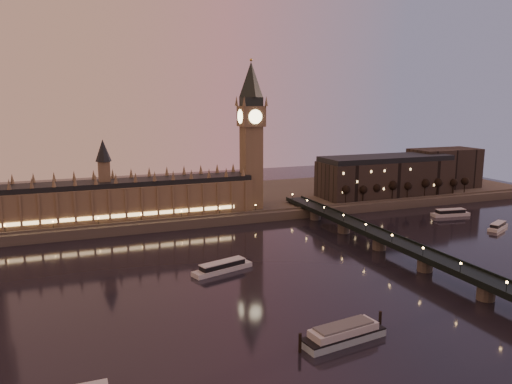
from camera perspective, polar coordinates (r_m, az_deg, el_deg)
ground at (r=232.94m, az=-2.47°, el=-10.28°), size 700.00×700.00×0.00m
far_embankment at (r=392.58m, az=-6.09°, el=-1.21°), size 560.00×130.00×6.00m
palace_of_westminster at (r=334.23m, az=-15.81°, el=-0.36°), size 180.00×26.62×52.00m
big_ben at (r=350.26m, az=-0.55°, el=7.49°), size 17.68×17.68×104.00m
westminster_bridge at (r=272.93m, az=16.16°, el=-6.32°), size 13.20×260.00×15.30m
city_block at (r=432.77m, az=16.73°, el=2.09°), size 155.00×45.00×34.00m
bare_tree_0 at (r=375.72m, az=10.10°, el=0.13°), size 6.41×6.41×13.04m
bare_tree_1 at (r=383.29m, az=11.93°, el=0.28°), size 6.41×6.41×13.04m
bare_tree_2 at (r=391.23m, az=13.69°, el=0.41°), size 6.41×6.41×13.04m
bare_tree_3 at (r=399.53m, az=15.38°, el=0.54°), size 6.41×6.41×13.04m
bare_tree_4 at (r=408.16m, az=17.00°, el=0.66°), size 6.41×6.41×13.04m
bare_tree_5 at (r=417.11m, az=18.55°, el=0.78°), size 6.41×6.41×13.04m
bare_tree_6 at (r=426.36m, az=20.04°, el=0.89°), size 6.41×6.41×13.04m
bare_tree_7 at (r=435.88m, az=21.46°, el=1.00°), size 6.41×6.41×13.04m
bare_tree_8 at (r=445.65m, az=22.82°, el=1.10°), size 6.41×6.41×13.04m
cruise_boat_a at (r=246.55m, az=-3.86°, el=-8.54°), size 32.30×15.88×5.07m
cruise_boat_b at (r=384.84m, az=21.33°, el=-2.24°), size 28.59×11.01×5.14m
cruise_boat_c at (r=359.06m, az=25.92°, el=-3.53°), size 22.33×15.00×4.39m
moored_barge at (r=182.44m, az=9.96°, el=-15.65°), size 36.08×13.19×6.68m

